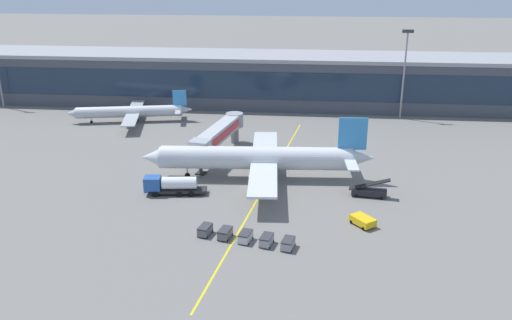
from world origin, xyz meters
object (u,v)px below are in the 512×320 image
object	(u,v)px
belt_loader	(369,191)
baggage_cart_2	(246,237)
baggage_cart_3	(267,240)
baggage_cart_4	(288,244)
fuel_tanker	(171,185)
commuter_jet_far	(130,112)
pushback_tug	(362,220)
main_airliner	(258,158)
baggage_cart_1	(225,233)
baggage_cart_0	(205,230)

from	to	relation	value
belt_loader	baggage_cart_2	bearing A→B (deg)	-136.99
baggage_cart_3	baggage_cart_4	distance (m)	3.20
fuel_tanker	commuter_jet_far	size ratio (longest dim) A/B	0.35
fuel_tanker	baggage_cart_4	size ratio (longest dim) A/B	3.77
pushback_tug	baggage_cart_3	world-z (taller)	baggage_cart_3
fuel_tanker	baggage_cart_4	world-z (taller)	fuel_tanker
fuel_tanker	pushback_tug	size ratio (longest dim) A/B	2.50
main_airliner	commuter_jet_far	xyz separation A→B (m)	(-36.26, 35.11, -1.42)
pushback_tug	commuter_jet_far	xyz separation A→B (m)	(-54.26, 52.39, 1.92)
pushback_tug	baggage_cart_1	size ratio (longest dim) A/B	1.51
commuter_jet_far	baggage_cart_2	bearing A→B (deg)	-58.11
baggage_cart_1	baggage_cart_3	world-z (taller)	same
belt_loader	baggage_cart_2	world-z (taller)	belt_loader
fuel_tanker	baggage_cart_0	size ratio (longest dim) A/B	3.77
main_airliner	baggage_cart_3	bearing A→B (deg)	-81.38
baggage_cart_1	baggage_cart_0	bearing A→B (deg)	167.11
pushback_tug	baggage_cart_2	world-z (taller)	baggage_cart_2
baggage_cart_3	commuter_jet_far	distance (m)	72.23
fuel_tanker	main_airliner	bearing A→B (deg)	31.10
baggage_cart_0	baggage_cart_4	xyz separation A→B (m)	(12.48, -2.86, 0.00)
belt_loader	baggage_cart_4	world-z (taller)	belt_loader
belt_loader	commuter_jet_far	xyz separation A→B (m)	(-56.32, 41.27, 1.78)
belt_loader	baggage_cart_2	distance (m)	26.52
pushback_tug	main_airliner	bearing A→B (deg)	136.17
baggage_cart_1	commuter_jet_far	world-z (taller)	commuter_jet_far
belt_loader	baggage_cart_0	size ratio (longest dim) A/B	2.39
main_airliner	baggage_cart_0	distance (m)	23.74
belt_loader	baggage_cart_3	xyz separation A→B (m)	(-16.27, -18.80, -0.21)
baggage_cart_0	commuter_jet_far	size ratio (longest dim) A/B	0.09
baggage_cart_4	belt_loader	bearing A→B (deg)	56.02
fuel_tanker	baggage_cart_2	distance (m)	21.66
pushback_tug	baggage_cart_2	size ratio (longest dim) A/B	1.51
commuter_jet_far	baggage_cart_1	bearing A→B (deg)	-60.04
pushback_tug	baggage_cart_4	bearing A→B (deg)	-142.86
commuter_jet_far	baggage_cart_4	bearing A→B (deg)	-54.62
fuel_tanker	commuter_jet_far	xyz separation A→B (m)	(-21.94, 43.75, 1.02)
baggage_cart_2	main_airliner	bearing A→B (deg)	91.57
pushback_tug	commuter_jet_far	size ratio (longest dim) A/B	0.14
main_airliner	baggage_cart_0	xyz separation A→B (m)	(-5.57, -22.83, -3.41)
baggage_cart_2	commuter_jet_far	distance (m)	69.94
baggage_cart_0	baggage_cart_4	distance (m)	12.80
fuel_tanker	baggage_cart_0	bearing A→B (deg)	-58.32
fuel_tanker	belt_loader	size ratio (longest dim) A/B	1.57
main_airliner	commuter_jet_far	distance (m)	50.49
baggage_cart_0	baggage_cart_2	distance (m)	6.40
fuel_tanker	pushback_tug	xyz separation A→B (m)	(32.32, -8.64, -0.90)
baggage_cart_0	baggage_cart_4	size ratio (longest dim) A/B	1.00
baggage_cart_1	pushback_tug	bearing A→B (deg)	17.02
baggage_cart_0	baggage_cart_1	xyz separation A→B (m)	(3.12, -0.71, 0.00)
fuel_tanker	baggage_cart_3	xyz separation A→B (m)	(18.11, -16.32, -0.96)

